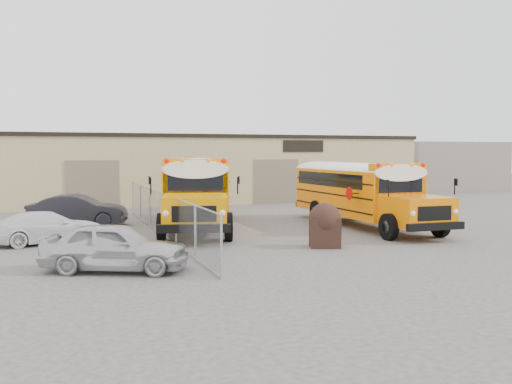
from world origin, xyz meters
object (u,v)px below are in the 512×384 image
object	(u,v)px
school_bus_left	(200,180)
car_silver	(115,247)
car_dark	(78,210)
tarp_bundle	(325,225)
school_bus_right	(304,182)
car_white	(48,227)

from	to	relation	value
school_bus_left	car_silver	xyz separation A→B (m)	(-6.46, -15.58, -1.16)
car_dark	car_silver	bearing A→B (deg)	-163.15
tarp_bundle	car_silver	bearing A→B (deg)	-167.16
car_silver	car_dark	world-z (taller)	car_dark
school_bus_left	tarp_bundle	bearing A→B (deg)	-84.91
school_bus_left	school_bus_right	xyz separation A→B (m)	(5.55, -2.57, -0.11)
car_white	car_dark	size ratio (longest dim) A/B	0.94
school_bus_left	car_white	xyz separation A→B (m)	(-8.34, -9.45, -1.27)
school_bus_right	car_silver	size ratio (longest dim) A/B	2.46
car_silver	school_bus_right	bearing A→B (deg)	-18.87
tarp_bundle	car_white	distance (m)	10.53
school_bus_left	car_white	size ratio (longest dim) A/B	2.70
school_bus_right	car_white	size ratio (longest dim) A/B	2.47
school_bus_right	car_silver	world-z (taller)	school_bus_right
car_dark	school_bus_right	bearing A→B (deg)	-67.38
tarp_bundle	car_white	size ratio (longest dim) A/B	0.38
car_silver	car_white	world-z (taller)	car_silver
car_white	tarp_bundle	bearing A→B (deg)	-127.62
school_bus_left	car_white	bearing A→B (deg)	-131.45
school_bus_right	car_silver	bearing A→B (deg)	-132.72
school_bus_left	car_white	world-z (taller)	school_bus_left
car_white	school_bus_left	bearing A→B (deg)	-54.48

